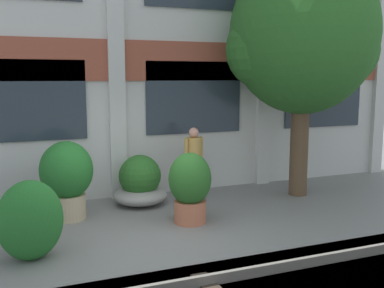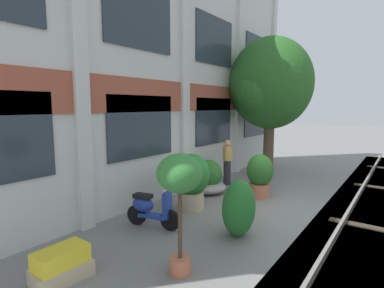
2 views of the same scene
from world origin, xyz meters
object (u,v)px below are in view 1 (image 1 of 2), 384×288
(broadleaf_tree, at_px, (303,38))
(topiary_hedge, at_px, (30,220))
(potted_plant_glazed_jar, at_px, (67,176))
(potted_plant_wide_bowl, at_px, (140,184))
(potted_plant_stone_basin, at_px, (190,185))
(resident_by_doorway, at_px, (194,161))

(broadleaf_tree, xyz_separation_m, topiary_hedge, (-5.96, -1.71, -2.99))
(potted_plant_glazed_jar, xyz_separation_m, potted_plant_wide_bowl, (1.57, 0.46, -0.40))
(broadleaf_tree, height_order, topiary_hedge, broadleaf_tree)
(potted_plant_glazed_jar, bearing_deg, broadleaf_tree, -1.17)
(potted_plant_stone_basin, relative_size, resident_by_doorway, 0.83)
(broadleaf_tree, height_order, potted_plant_stone_basin, broadleaf_tree)
(broadleaf_tree, distance_m, topiary_hedge, 6.88)
(potted_plant_stone_basin, bearing_deg, resident_by_doorway, 65.73)
(broadleaf_tree, relative_size, potted_plant_wide_bowl, 4.78)
(potted_plant_wide_bowl, height_order, topiary_hedge, topiary_hedge)
(broadleaf_tree, height_order, potted_plant_glazed_jar, broadleaf_tree)
(potted_plant_stone_basin, xyz_separation_m, potted_plant_wide_bowl, (-0.56, 1.54, -0.27))
(potted_plant_wide_bowl, bearing_deg, broadleaf_tree, -8.88)
(potted_plant_wide_bowl, distance_m, resident_by_doorway, 1.32)
(potted_plant_stone_basin, bearing_deg, topiary_hedge, -165.43)
(potted_plant_stone_basin, height_order, resident_by_doorway, resident_by_doorway)
(potted_plant_stone_basin, bearing_deg, potted_plant_glazed_jar, 153.27)
(potted_plant_glazed_jar, xyz_separation_m, resident_by_doorway, (2.82, 0.46, 0.02))
(broadleaf_tree, xyz_separation_m, potted_plant_glazed_jar, (-5.22, 0.11, -2.75))
(potted_plant_glazed_jar, relative_size, potted_plant_stone_basin, 1.14)
(potted_plant_wide_bowl, height_order, resident_by_doorway, resident_by_doorway)
(broadleaf_tree, relative_size, potted_plant_glazed_jar, 3.60)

